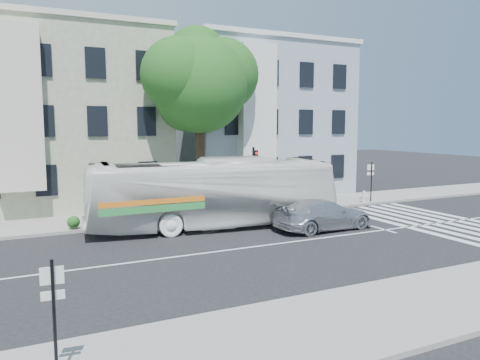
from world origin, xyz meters
TOP-DOWN VIEW (x-y plane):
  - ground at (0.00, 0.00)m, footprint 120.00×120.00m
  - sidewalk_far at (0.00, 8.00)m, footprint 80.00×4.00m
  - sidewalk_near at (0.00, -8.00)m, footprint 80.00×4.00m
  - building_left at (-7.00, 15.00)m, footprint 12.00×10.00m
  - building_right at (7.00, 15.00)m, footprint 12.00×10.00m
  - street_tree at (0.06, 8.74)m, footprint 7.30×5.90m
  - bus at (-0.94, 4.33)m, footprint 4.41×12.93m
  - sedan at (3.79, 1.45)m, footprint 2.26×5.27m
  - hedge at (-3.23, 6.30)m, footprint 8.40×3.15m
  - traffic_signal at (2.26, 5.94)m, footprint 0.41×0.52m
  - fire_hydrant at (10.57, 6.30)m, footprint 0.44×0.27m
  - near_sign_pole at (-9.43, -7.85)m, footprint 0.45×0.18m
  - far_sign_pole at (11.27, 6.47)m, footprint 0.46×0.23m

SIDE VIEW (x-z plane):
  - ground at x=0.00m, z-range 0.00..0.00m
  - sidewalk_far at x=0.00m, z-range 0.00..0.15m
  - sidewalk_near at x=0.00m, z-range 0.00..0.15m
  - hedge at x=-3.23m, z-range 0.15..0.85m
  - fire_hydrant at x=10.57m, z-range 0.16..0.93m
  - sedan at x=3.79m, z-range 0.00..1.51m
  - near_sign_pole at x=-9.43m, z-range 0.48..2.96m
  - bus at x=-0.94m, z-range 0.00..3.53m
  - far_sign_pole at x=11.27m, z-range 0.49..3.12m
  - traffic_signal at x=2.26m, z-range 0.58..4.53m
  - building_left at x=-7.00m, z-range 0.00..11.00m
  - building_right at x=7.00m, z-range 0.00..11.00m
  - street_tree at x=0.06m, z-range 2.28..13.38m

